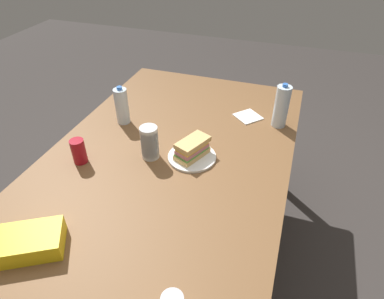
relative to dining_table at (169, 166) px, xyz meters
The scene contains 10 objects.
ground_plane 0.68m from the dining_table, ahead, with size 8.00×8.00×0.00m, color #383330.
dining_table is the anchor object (origin of this frame).
paper_plate 0.14m from the dining_table, 82.37° to the right, with size 0.23×0.23×0.01m, color white.
sandwich 0.17m from the dining_table, 80.36° to the right, with size 0.21×0.15×0.08m.
soda_can_red 0.44m from the dining_table, 115.65° to the left, with size 0.07×0.07×0.12m, color maroon.
chip_bag 0.72m from the dining_table, 158.77° to the left, with size 0.23×0.15×0.07m, color yellow.
water_bottle_tall 0.68m from the dining_table, 46.76° to the right, with size 0.08×0.08×0.25m.
plastic_cup_stack 0.18m from the dining_table, 116.75° to the left, with size 0.08×0.08×0.17m.
water_bottle_spare 0.44m from the dining_table, 59.82° to the left, with size 0.07×0.07×0.22m.
paper_napkin 0.57m from the dining_table, 32.19° to the right, with size 0.13×0.13×0.01m, color white.
Camera 1 is at (-1.18, -0.52, 1.75)m, focal length 31.13 mm.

